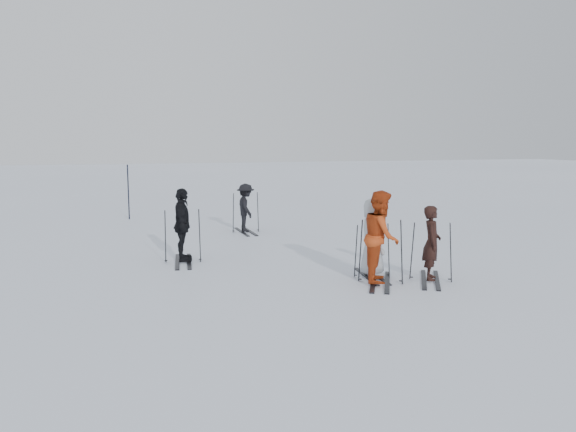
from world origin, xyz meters
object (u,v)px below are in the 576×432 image
object	(u,v)px
skier_grey	(373,239)
skier_uphill_left	(182,226)
skier_red	(381,238)
skier_uphill_far	(246,208)
skier_near_dark	(432,244)
piste_marker	(128,192)

from	to	relation	value
skier_grey	skier_uphill_left	bearing A→B (deg)	61.81
skier_grey	skier_uphill_left	world-z (taller)	skier_uphill_left
skier_red	skier_uphill_far	size ratio (longest dim) A/B	1.23
skier_near_dark	skier_red	world-z (taller)	skier_red
skier_uphill_far	piste_marker	bearing A→B (deg)	38.95
piste_marker	skier_uphill_left	bearing A→B (deg)	-83.24
skier_uphill_far	piste_marker	size ratio (longest dim) A/B	0.75
skier_red	skier_uphill_left	distance (m)	4.76
skier_near_dark	skier_uphill_left	distance (m)	5.69
skier_red	skier_grey	size ratio (longest dim) A/B	1.13
skier_grey	skier_uphill_far	bearing A→B (deg)	18.51
skier_red	skier_uphill_far	distance (m)	7.09
skier_uphill_left	skier_uphill_far	distance (m)	4.55
skier_uphill_left	piste_marker	size ratio (longest dim) A/B	0.86
skier_grey	skier_uphill_far	world-z (taller)	skier_grey
skier_grey	skier_uphill_left	xyz separation A→B (m)	(-3.62, 2.67, 0.04)
skier_near_dark	skier_red	xyz separation A→B (m)	(-1.06, 0.17, 0.16)
skier_red	piste_marker	size ratio (longest dim) A/B	0.93
skier_red	skier_uphill_far	world-z (taller)	skier_red
skier_near_dark	piste_marker	xyz separation A→B (m)	(-5.57, 11.31, 0.24)
skier_near_dark	skier_grey	size ratio (longest dim) A/B	0.93
skier_near_dark	skier_uphill_far	size ratio (longest dim) A/B	1.02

